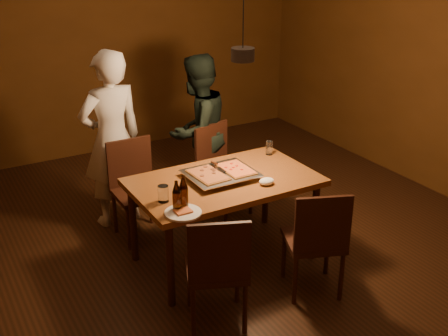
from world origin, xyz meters
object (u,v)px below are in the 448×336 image
diner_white (112,140)px  chair_far_right (219,162)px  chair_far_left (135,180)px  diner_dark (198,131)px  dining_table (224,187)px  plate_slice (183,213)px  chair_near_left (217,262)px  beer_bottle_a (177,196)px  pizza_tray (221,175)px  pendant_lamp (243,53)px  chair_near_right (317,234)px  beer_bottle_b (183,192)px

diner_white → chair_far_right: bearing=154.9°
chair_far_left → diner_dark: diner_dark is taller
dining_table → plate_slice: 0.67m
chair_near_left → diner_white: size_ratio=0.33×
dining_table → beer_bottle_a: size_ratio=6.37×
pizza_tray → diner_white: 1.21m
diner_dark → diner_white: bearing=-23.6°
pendant_lamp → beer_bottle_a: bearing=-156.5°
beer_bottle_a → pendant_lamp: (0.74, 0.32, 0.89)m
chair_far_right → pendant_lamp: size_ratio=0.47×
chair_near_left → diner_white: (-0.06, 1.88, 0.30)m
chair_near_right → pizza_tray: chair_near_right is taller
plate_slice → diner_white: size_ratio=0.16×
chair_far_left → diner_white: bearing=-75.3°
plate_slice → diner_dark: 1.75m
dining_table → beer_bottle_b: beer_bottle_b is taller
chair_far_right → beer_bottle_a: size_ratio=2.20×
diner_white → beer_bottle_b: bearing=85.4°
dining_table → diner_dark: diner_dark is taller
chair_far_right → diner_dark: 0.40m
pizza_tray → diner_dark: diner_dark is taller
beer_bottle_b → plate_slice: 0.15m
beer_bottle_b → pendant_lamp: (0.68, 0.31, 0.88)m
dining_table → diner_dark: bearing=73.0°
dining_table → beer_bottle_a: beer_bottle_a is taller
chair_near_left → pizza_tray: (0.48, 0.80, 0.24)m
chair_near_right → plate_slice: 1.02m
diner_dark → dining_table: bearing=49.2°
beer_bottle_a → plate_slice: 0.13m
chair_near_left → beer_bottle_b: (-0.02, 0.47, 0.34)m
pendant_lamp → plate_slice: bearing=-152.0°
dining_table → pendant_lamp: (0.17, 0.01, 1.08)m
diner_dark → chair_near_right: bearing=66.2°
chair_near_left → plate_slice: size_ratio=2.04×
dining_table → chair_near_left: size_ratio=2.73×
plate_slice → diner_white: (0.00, 1.49, 0.08)m
chair_far_left → chair_far_right: size_ratio=0.94×
pendant_lamp → chair_far_left: bearing=129.0°
diner_dark → pendant_lamp: pendant_lamp is taller
pizza_tray → pendant_lamp: size_ratio=0.50×
chair_far_left → diner_white: (-0.08, 0.31, 0.30)m
chair_far_left → beer_bottle_b: size_ratio=1.90×
chair_near_left → chair_near_right: 0.84m
chair_far_right → diner_dark: diner_dark is taller
chair_near_right → plate_slice: (-0.90, 0.42, 0.22)m
chair_near_left → beer_bottle_a: bearing=122.7°
chair_near_left → plate_slice: (-0.06, 0.39, 0.22)m
plate_slice → diner_dark: size_ratio=0.18×
chair_far_right → pizza_tray: chair_far_right is taller
chair_far_right → pizza_tray: (-0.41, -0.76, 0.24)m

